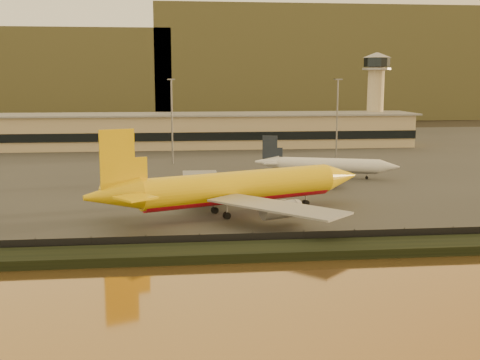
# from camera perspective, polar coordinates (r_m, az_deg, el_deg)

# --- Properties ---
(ground) EXTENTS (900.00, 900.00, 0.00)m
(ground) POSITION_cam_1_polar(r_m,az_deg,el_deg) (104.53, -0.86, -4.57)
(ground) COLOR black
(ground) RESTS_ON ground
(embankment) EXTENTS (320.00, 7.00, 1.40)m
(embankment) POSITION_cam_1_polar(r_m,az_deg,el_deg) (88.03, 0.20, -6.82)
(embankment) COLOR black
(embankment) RESTS_ON ground
(tarmac) EXTENTS (320.00, 220.00, 0.20)m
(tarmac) POSITION_cam_1_polar(r_m,az_deg,el_deg) (197.79, -3.50, 2.16)
(tarmac) COLOR #2D2D2D
(tarmac) RESTS_ON ground
(perimeter_fence) EXTENTS (300.00, 0.05, 2.20)m
(perimeter_fence) POSITION_cam_1_polar(r_m,az_deg,el_deg) (91.69, -0.08, -5.76)
(perimeter_fence) COLOR black
(perimeter_fence) RESTS_ON tarmac
(terminal_building) EXTENTS (202.00, 25.00, 12.60)m
(terminal_building) POSITION_cam_1_polar(r_m,az_deg,el_deg) (227.33, -7.58, 4.61)
(terminal_building) COLOR #C9B68C
(terminal_building) RESTS_ON tarmac
(control_tower) EXTENTS (11.20, 11.20, 35.50)m
(control_tower) POSITION_cam_1_polar(r_m,az_deg,el_deg) (245.23, 12.75, 8.43)
(control_tower) COLOR #C9B68C
(control_tower) RESTS_ON tarmac
(apron_light_masts) EXTENTS (152.20, 12.20, 25.40)m
(apron_light_masts) POSITION_cam_1_polar(r_m,az_deg,el_deg) (177.90, 1.64, 6.39)
(apron_light_masts) COLOR slate
(apron_light_masts) RESTS_ON tarmac
(distant_hills) EXTENTS (470.00, 160.00, 70.00)m
(distant_hills) POSITION_cam_1_polar(r_m,az_deg,el_deg) (441.09, -7.91, 10.23)
(distant_hills) COLOR brown
(distant_hills) RESTS_ON ground
(dhl_cargo_jet) EXTENTS (54.85, 51.92, 17.03)m
(dhl_cargo_jet) POSITION_cam_1_polar(r_m,az_deg,el_deg) (112.91, -0.47, -0.76)
(dhl_cargo_jet) COLOR yellow
(dhl_cargo_jet) RESTS_ON tarmac
(white_narrowbody_jet) EXTENTS (36.35, 34.54, 10.70)m
(white_narrowbody_jet) POSITION_cam_1_polar(r_m,az_deg,el_deg) (157.04, 8.13, 1.36)
(white_narrowbody_jet) COLOR silver
(white_narrowbody_jet) RESTS_ON tarmac
(gse_vehicle_yellow) EXTENTS (4.70, 2.62, 2.01)m
(gse_vehicle_yellow) POSITION_cam_1_polar(r_m,az_deg,el_deg) (136.93, 7.00, -0.74)
(gse_vehicle_yellow) COLOR yellow
(gse_vehicle_yellow) RESTS_ON tarmac
(gse_vehicle_white) EXTENTS (3.87, 2.87, 1.59)m
(gse_vehicle_white) POSITION_cam_1_polar(r_m,az_deg,el_deg) (137.81, -5.16, -0.73)
(gse_vehicle_white) COLOR silver
(gse_vehicle_white) RESTS_ON tarmac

